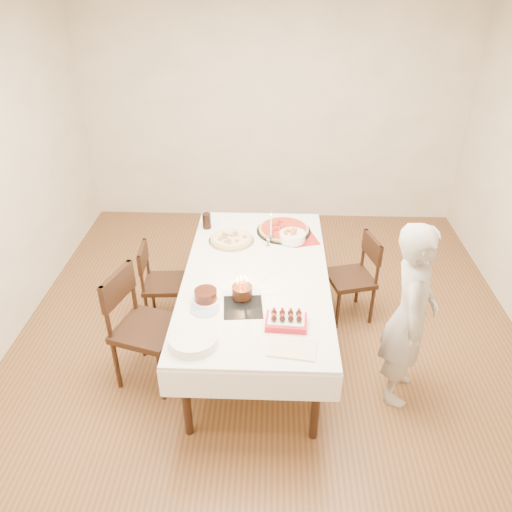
{
  "coord_description": "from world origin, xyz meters",
  "views": [
    {
      "loc": [
        0.01,
        -3.34,
        2.94
      ],
      "look_at": [
        -0.11,
        -0.03,
        0.91
      ],
      "focal_mm": 35.0,
      "sensor_mm": 36.0,
      "label": 1
    }
  ],
  "objects_px": {
    "dining_table": "(256,311)",
    "cola_glass": "(207,221)",
    "chair_left_dessert": "(147,329)",
    "person": "(410,316)",
    "chair_right_savory": "(350,278)",
    "pizza_pepperoni": "(284,229)",
    "pasta_bowl": "(292,237)",
    "taper_candle": "(271,227)",
    "strawberry_box": "(286,321)",
    "pizza_white": "(231,239)",
    "chair_left_savory": "(165,284)",
    "layer_cake": "(206,295)",
    "birthday_cake": "(242,288)"
  },
  "relations": [
    {
      "from": "cola_glass",
      "to": "chair_left_dessert",
      "type": "bearing_deg",
      "value": -106.2
    },
    {
      "from": "chair_left_dessert",
      "to": "cola_glass",
      "type": "relative_size",
      "value": 6.57
    },
    {
      "from": "pizza_white",
      "to": "cola_glass",
      "type": "distance_m",
      "value": 0.35
    },
    {
      "from": "chair_left_dessert",
      "to": "chair_right_savory",
      "type": "bearing_deg",
      "value": -135.95
    },
    {
      "from": "chair_left_savory",
      "to": "chair_left_dessert",
      "type": "bearing_deg",
      "value": 87.88
    },
    {
      "from": "strawberry_box",
      "to": "cola_glass",
      "type": "bearing_deg",
      "value": 117.33
    },
    {
      "from": "pasta_bowl",
      "to": "birthday_cake",
      "type": "height_order",
      "value": "birthday_cake"
    },
    {
      "from": "chair_left_dessert",
      "to": "pasta_bowl",
      "type": "xyz_separation_m",
      "value": [
        1.11,
        0.92,
        0.32
      ]
    },
    {
      "from": "chair_right_savory",
      "to": "strawberry_box",
      "type": "relative_size",
      "value": 2.9
    },
    {
      "from": "person",
      "to": "pizza_white",
      "type": "xyz_separation_m",
      "value": [
        -1.35,
        0.98,
        0.04
      ]
    },
    {
      "from": "taper_candle",
      "to": "strawberry_box",
      "type": "distance_m",
      "value": 1.18
    },
    {
      "from": "birthday_cake",
      "to": "cola_glass",
      "type": "bearing_deg",
      "value": 110.07
    },
    {
      "from": "dining_table",
      "to": "cola_glass",
      "type": "height_order",
      "value": "cola_glass"
    },
    {
      "from": "chair_left_dessert",
      "to": "pasta_bowl",
      "type": "relative_size",
      "value": 4.15
    },
    {
      "from": "person",
      "to": "pizza_pepperoni",
      "type": "bearing_deg",
      "value": 52.39
    },
    {
      "from": "chair_right_savory",
      "to": "cola_glass",
      "type": "distance_m",
      "value": 1.41
    },
    {
      "from": "chair_left_dessert",
      "to": "person",
      "type": "bearing_deg",
      "value": -165.84
    },
    {
      "from": "dining_table",
      "to": "chair_left_dessert",
      "type": "xyz_separation_m",
      "value": [
        -0.81,
        -0.39,
        0.1
      ]
    },
    {
      "from": "dining_table",
      "to": "person",
      "type": "bearing_deg",
      "value": -23.05
    },
    {
      "from": "cola_glass",
      "to": "strawberry_box",
      "type": "bearing_deg",
      "value": -62.67
    },
    {
      "from": "chair_right_savory",
      "to": "strawberry_box",
      "type": "bearing_deg",
      "value": -133.96
    },
    {
      "from": "chair_right_savory",
      "to": "pizza_pepperoni",
      "type": "bearing_deg",
      "value": 143.85
    },
    {
      "from": "chair_left_savory",
      "to": "pizza_pepperoni",
      "type": "height_order",
      "value": "pizza_pepperoni"
    },
    {
      "from": "chair_left_savory",
      "to": "pasta_bowl",
      "type": "xyz_separation_m",
      "value": [
        1.13,
        0.18,
        0.41
      ]
    },
    {
      "from": "chair_left_savory",
      "to": "person",
      "type": "bearing_deg",
      "value": 153.36
    },
    {
      "from": "strawberry_box",
      "to": "chair_left_savory",
      "type": "bearing_deg",
      "value": 137.4
    },
    {
      "from": "chair_left_dessert",
      "to": "pizza_white",
      "type": "relative_size",
      "value": 2.37
    },
    {
      "from": "pizza_white",
      "to": "strawberry_box",
      "type": "bearing_deg",
      "value": -67.63
    },
    {
      "from": "dining_table",
      "to": "cola_glass",
      "type": "relative_size",
      "value": 14.67
    },
    {
      "from": "dining_table",
      "to": "taper_candle",
      "type": "height_order",
      "value": "taper_candle"
    },
    {
      "from": "person",
      "to": "taper_candle",
      "type": "bearing_deg",
      "value": 60.25
    },
    {
      "from": "pizza_pepperoni",
      "to": "layer_cake",
      "type": "height_order",
      "value": "layer_cake"
    },
    {
      "from": "dining_table",
      "to": "layer_cake",
      "type": "bearing_deg",
      "value": -133.87
    },
    {
      "from": "dining_table",
      "to": "cola_glass",
      "type": "distance_m",
      "value": 1.0
    },
    {
      "from": "dining_table",
      "to": "strawberry_box",
      "type": "relative_size",
      "value": 7.59
    },
    {
      "from": "taper_candle",
      "to": "cola_glass",
      "type": "height_order",
      "value": "taper_candle"
    },
    {
      "from": "taper_candle",
      "to": "chair_right_savory",
      "type": "bearing_deg",
      "value": -5.37
    },
    {
      "from": "chair_left_savory",
      "to": "dining_table",
      "type": "bearing_deg",
      "value": 153.55
    },
    {
      "from": "strawberry_box",
      "to": "chair_right_savory",
      "type": "bearing_deg",
      "value": 61.02
    },
    {
      "from": "chair_left_dessert",
      "to": "cola_glass",
      "type": "height_order",
      "value": "chair_left_dessert"
    },
    {
      "from": "pizza_white",
      "to": "pizza_pepperoni",
      "type": "relative_size",
      "value": 0.82
    },
    {
      "from": "pizza_white",
      "to": "taper_candle",
      "type": "xyz_separation_m",
      "value": [
        0.35,
        0.03,
        0.12
      ]
    },
    {
      "from": "chair_right_savory",
      "to": "person",
      "type": "bearing_deg",
      "value": -88.75
    },
    {
      "from": "pasta_bowl",
      "to": "dining_table",
      "type": "bearing_deg",
      "value": -119.52
    },
    {
      "from": "taper_candle",
      "to": "strawberry_box",
      "type": "height_order",
      "value": "taper_candle"
    },
    {
      "from": "pizza_pepperoni",
      "to": "pasta_bowl",
      "type": "distance_m",
      "value": 0.19
    },
    {
      "from": "chair_right_savory",
      "to": "birthday_cake",
      "type": "xyz_separation_m",
      "value": [
        -0.93,
        -0.79,
        0.43
      ]
    },
    {
      "from": "pizza_pepperoni",
      "to": "birthday_cake",
      "type": "relative_size",
      "value": 3.26
    },
    {
      "from": "chair_right_savory",
      "to": "cola_glass",
      "type": "bearing_deg",
      "value": 152.99
    },
    {
      "from": "taper_candle",
      "to": "cola_glass",
      "type": "relative_size",
      "value": 1.89
    }
  ]
}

